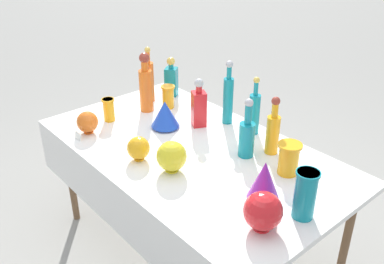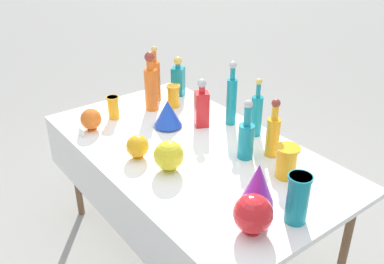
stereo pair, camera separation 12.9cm
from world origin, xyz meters
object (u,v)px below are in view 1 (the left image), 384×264
slender_vase_2 (168,96)px  round_bowl_3 (263,211)px  tall_bottle_1 (149,80)px  slender_vase_3 (109,109)px  tall_bottle_2 (254,112)px  fluted_vase_0 (165,114)px  fluted_vase_1 (264,181)px  round_bowl_0 (172,156)px  square_decanter_1 (199,106)px  tall_bottle_4 (247,136)px  tall_bottle_5 (228,97)px  round_bowl_2 (138,148)px  tall_bottle_0 (273,131)px  round_bowl_1 (87,122)px  tall_bottle_3 (146,86)px  square_decanter_0 (171,79)px  slender_vase_0 (305,193)px  slender_vase_1 (289,158)px

slender_vase_2 → round_bowl_3: (1.20, -0.45, 0.01)m
tall_bottle_1 → slender_vase_3: 0.39m
tall_bottle_1 → tall_bottle_2: size_ratio=1.08×
fluted_vase_0 → fluted_vase_1: (0.86, -0.10, 0.01)m
round_bowl_0 → slender_vase_3: bearing=175.0°
square_decanter_1 → round_bowl_0: square_decanter_1 is taller
tall_bottle_4 → slender_vase_2: (-0.75, 0.07, -0.04)m
tall_bottle_4 → round_bowl_0: 0.42m
tall_bottle_5 → square_decanter_1: (-0.09, -0.16, -0.04)m
round_bowl_0 → round_bowl_3: bearing=0.9°
tall_bottle_2 → fluted_vase_1: size_ratio=1.74×
slender_vase_3 → slender_vase_2: bearing=77.6°
tall_bottle_1 → round_bowl_2: (0.59, -0.49, -0.08)m
fluted_vase_1 → tall_bottle_0: bearing=125.0°
tall_bottle_5 → slender_vase_3: bearing=-133.1°
slender_vase_2 → round_bowl_2: (0.41, -0.52, -0.02)m
square_decanter_1 → round_bowl_1: bearing=-122.4°
tall_bottle_3 → round_bowl_0: size_ratio=2.41×
tall_bottle_3 → round_bowl_3: 1.29m
slender_vase_3 → square_decanter_0: bearing=96.6°
tall_bottle_5 → tall_bottle_1: bearing=-164.3°
tall_bottle_5 → round_bowl_0: tall_bottle_5 is taller
tall_bottle_2 → slender_vase_0: 0.77m
round_bowl_3 → fluted_vase_1: bearing=129.4°
slender_vase_0 → slender_vase_2: (-1.26, 0.26, -0.04)m
tall_bottle_2 → round_bowl_0: 0.61m
square_decanter_1 → round_bowl_2: bearing=-79.8°
tall_bottle_3 → slender_vase_1: tall_bottle_3 is taller
slender_vase_0 → fluted_vase_0: (-1.04, 0.06, -0.03)m
tall_bottle_0 → round_bowl_0: size_ratio=2.03×
tall_bottle_2 → round_bowl_0: tall_bottle_2 is taller
slender_vase_3 → tall_bottle_4: bearing=21.3°
round_bowl_3 → tall_bottle_5: bearing=143.3°
tall_bottle_4 → round_bowl_1: size_ratio=2.48×
tall_bottle_0 → round_bowl_0: (-0.21, -0.52, -0.05)m
tall_bottle_4 → slender_vase_1: bearing=6.9°
slender_vase_2 → fluted_vase_1: fluted_vase_1 is taller
slender_vase_2 → fluted_vase_1: 1.11m
square_decanter_1 → slender_vase_1: size_ratio=1.81×
tall_bottle_3 → slender_vase_1: bearing=5.3°
slender_vase_0 → slender_vase_3: size_ratio=1.56×
tall_bottle_4 → square_decanter_0: size_ratio=1.19×
tall_bottle_4 → tall_bottle_1: bearing=177.5°
square_decanter_1 → slender_vase_0: (0.93, -0.23, -0.01)m
tall_bottle_0 → square_decanter_0: 0.98m
slender_vase_2 → round_bowl_0: 0.76m
tall_bottle_1 → round_bowl_0: size_ratio=2.34×
slender_vase_2 → fluted_vase_0: 0.29m
tall_bottle_4 → fluted_vase_1: bearing=-35.8°
tall_bottle_0 → round_bowl_3: (0.37, -0.51, -0.04)m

